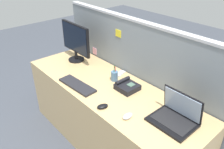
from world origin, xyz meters
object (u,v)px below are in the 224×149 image
(desktop_monitor, at_px, (75,40))
(computer_mouse_right_hand, at_px, (103,106))
(keyboard_main, at_px, (77,85))
(laptop, at_px, (176,115))
(desk_phone, at_px, (127,86))
(computer_mouse_left_hand, at_px, (128,116))
(cell_phone_silver_slab, at_px, (120,73))
(pen_cup, at_px, (114,76))

(desktop_monitor, xyz_separation_m, computer_mouse_right_hand, (0.96, -0.37, -0.24))
(desktop_monitor, xyz_separation_m, keyboard_main, (0.51, -0.34, -0.24))
(laptop, xyz_separation_m, desk_phone, (-0.59, 0.04, -0.03))
(keyboard_main, xyz_separation_m, computer_mouse_left_hand, (0.68, 0.04, 0.01))
(computer_mouse_right_hand, xyz_separation_m, cell_phone_silver_slab, (-0.35, 0.54, -0.01))
(pen_cup, bearing_deg, computer_mouse_left_hand, -31.58)
(keyboard_main, distance_m, computer_mouse_right_hand, 0.44)
(desktop_monitor, relative_size, computer_mouse_right_hand, 5.12)
(keyboard_main, height_order, cell_phone_silver_slab, keyboard_main)
(laptop, distance_m, desk_phone, 0.59)
(laptop, bearing_deg, pen_cup, 175.87)
(laptop, height_order, computer_mouse_left_hand, laptop)
(keyboard_main, relative_size, cell_phone_silver_slab, 3.17)
(desk_phone, relative_size, cell_phone_silver_slab, 1.41)
(desk_phone, xyz_separation_m, keyboard_main, (-0.37, -0.34, -0.02))
(computer_mouse_right_hand, height_order, cell_phone_silver_slab, computer_mouse_right_hand)
(computer_mouse_left_hand, bearing_deg, desktop_monitor, 161.24)
(desktop_monitor, height_order, keyboard_main, desktop_monitor)
(desktop_monitor, bearing_deg, computer_mouse_right_hand, -21.23)
(desktop_monitor, height_order, laptop, desktop_monitor)
(desktop_monitor, height_order, computer_mouse_right_hand, desktop_monitor)
(desktop_monitor, relative_size, computer_mouse_left_hand, 5.12)
(computer_mouse_right_hand, bearing_deg, keyboard_main, -166.59)
(computer_mouse_right_hand, xyz_separation_m, computer_mouse_left_hand, (0.24, 0.07, 0.00))
(keyboard_main, distance_m, computer_mouse_left_hand, 0.68)
(cell_phone_silver_slab, bearing_deg, desk_phone, -46.70)
(desktop_monitor, bearing_deg, cell_phone_silver_slab, 15.07)
(desktop_monitor, distance_m, laptop, 1.49)
(pen_cup, relative_size, cell_phone_silver_slab, 1.34)
(desktop_monitor, distance_m, keyboard_main, 0.66)
(laptop, bearing_deg, desktop_monitor, 178.48)
(desk_phone, height_order, computer_mouse_left_hand, desk_phone)
(keyboard_main, distance_m, pen_cup, 0.39)
(laptop, distance_m, pen_cup, 0.80)
(desktop_monitor, relative_size, keyboard_main, 1.16)
(pen_cup, bearing_deg, keyboard_main, -114.36)
(desk_phone, bearing_deg, desktop_monitor, 179.85)
(computer_mouse_right_hand, relative_size, computer_mouse_left_hand, 1.00)
(desk_phone, relative_size, keyboard_main, 0.44)
(laptop, distance_m, computer_mouse_right_hand, 0.62)
(laptop, height_order, desk_phone, laptop)
(desktop_monitor, distance_m, computer_mouse_right_hand, 1.05)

